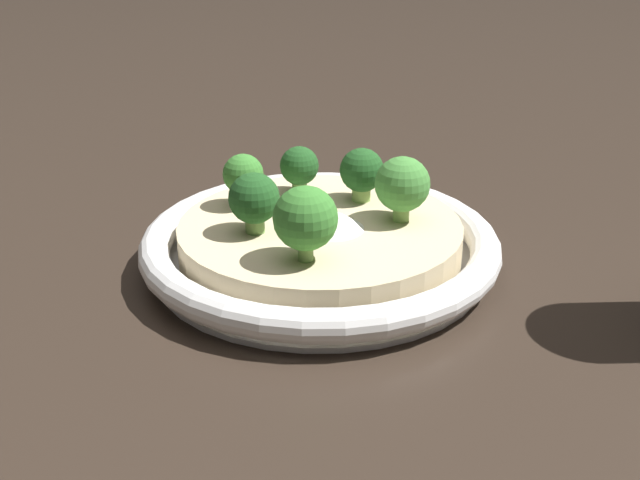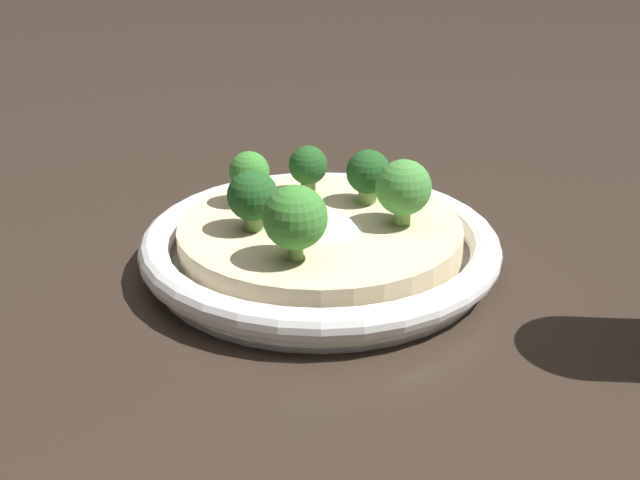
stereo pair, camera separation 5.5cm
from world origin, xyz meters
name	(u,v)px [view 1 (the left image)]	position (x,y,z in m)	size (l,w,h in m)	color
ground_plane	(320,266)	(0.00, 0.00, 0.00)	(6.00, 6.00, 0.00)	#2D231C
risotto_bowl	(320,245)	(0.00, 0.00, 0.02)	(0.25, 0.25, 0.03)	white
cheese_sprinkle	(331,219)	(0.01, 0.01, 0.04)	(0.04, 0.04, 0.01)	white
broccoli_back	(402,185)	(-0.02, 0.05, 0.06)	(0.04, 0.04, 0.05)	#759E4C
broccoli_back_left	(362,172)	(-0.05, 0.02, 0.06)	(0.03, 0.03, 0.04)	#84A856
broccoli_front_left	(243,176)	(-0.02, -0.06, 0.06)	(0.03, 0.03, 0.04)	#759E4C
broccoli_back_right	(305,219)	(0.06, 0.01, 0.06)	(0.04, 0.04, 0.05)	#668E47
broccoli_left	(299,167)	(-0.05, -0.03, 0.05)	(0.03, 0.03, 0.04)	#668E47
broccoli_front	(254,200)	(0.03, -0.04, 0.06)	(0.03, 0.03, 0.04)	#668E47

